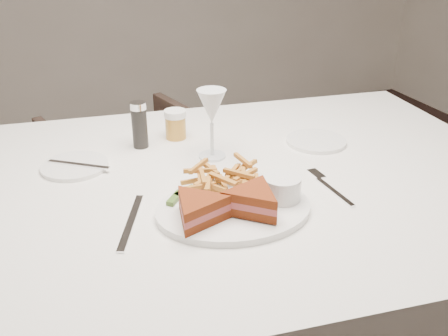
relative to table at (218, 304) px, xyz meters
The scene contains 3 objects.
table is the anchor object (origin of this frame).
chair_far 0.95m from the table, 93.12° to the left, with size 0.61×0.57×0.63m, color #433229.
table_setting 0.42m from the table, 101.10° to the right, with size 0.78×0.61×0.18m.
Camera 1 is at (-0.27, -0.91, 1.28)m, focal length 40.00 mm.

